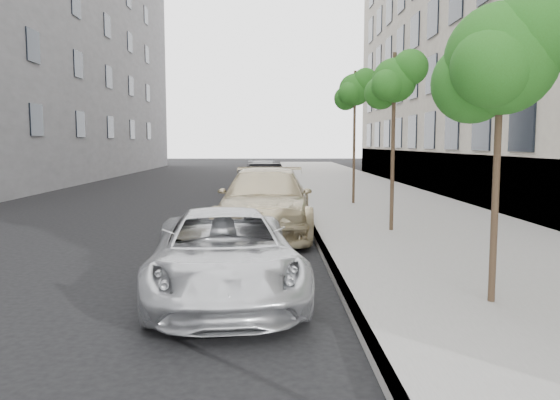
{
  "coord_description": "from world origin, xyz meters",
  "views": [
    {
      "loc": [
        -0.0,
        -6.12,
        2.41
      ],
      "look_at": [
        0.17,
        2.6,
        1.5
      ],
      "focal_mm": 35.0,
      "sensor_mm": 36.0,
      "label": 1
    }
  ],
  "objects_px": {
    "tree_mid": "(395,81)",
    "suv": "(266,201)",
    "minivan": "(224,254)",
    "tree_far": "(356,90)",
    "tree_near": "(503,59)",
    "sedan_blue": "(267,190)",
    "sedan_black": "(266,179)",
    "sedan_rear": "(263,173)"
  },
  "relations": [
    {
      "from": "tree_near",
      "to": "sedan_blue",
      "type": "bearing_deg",
      "value": 105.0
    },
    {
      "from": "sedan_black",
      "to": "tree_far",
      "type": "bearing_deg",
      "value": -67.43
    },
    {
      "from": "tree_near",
      "to": "tree_mid",
      "type": "distance_m",
      "value": 6.51
    },
    {
      "from": "suv",
      "to": "tree_near",
      "type": "bearing_deg",
      "value": -61.95
    },
    {
      "from": "sedan_blue",
      "to": "sedan_rear",
      "type": "distance_m",
      "value": 11.99
    },
    {
      "from": "tree_mid",
      "to": "sedan_blue",
      "type": "distance_m",
      "value": 7.55
    },
    {
      "from": "sedan_rear",
      "to": "suv",
      "type": "bearing_deg",
      "value": -92.34
    },
    {
      "from": "tree_mid",
      "to": "sedan_rear",
      "type": "xyz_separation_m",
      "value": [
        -3.61,
        17.9,
        -3.31
      ]
    },
    {
      "from": "suv",
      "to": "sedan_blue",
      "type": "height_order",
      "value": "suv"
    },
    {
      "from": "tree_far",
      "to": "suv",
      "type": "xyz_separation_m",
      "value": [
        -3.33,
        -6.15,
        -3.52
      ]
    },
    {
      "from": "tree_mid",
      "to": "suv",
      "type": "xyz_separation_m",
      "value": [
        -3.33,
        0.35,
        -3.13
      ]
    },
    {
      "from": "minivan",
      "to": "sedan_rear",
      "type": "xyz_separation_m",
      "value": [
        0.33,
        23.55,
        0.01
      ]
    },
    {
      "from": "tree_far",
      "to": "suv",
      "type": "height_order",
      "value": "tree_far"
    },
    {
      "from": "sedan_blue",
      "to": "suv",
      "type": "bearing_deg",
      "value": -84.26
    },
    {
      "from": "tree_far",
      "to": "tree_near",
      "type": "bearing_deg",
      "value": -90.0
    },
    {
      "from": "suv",
      "to": "sedan_blue",
      "type": "distance_m",
      "value": 5.57
    },
    {
      "from": "minivan",
      "to": "sedan_black",
      "type": "xyz_separation_m",
      "value": [
        0.54,
        17.53,
        0.04
      ]
    },
    {
      "from": "tree_near",
      "to": "tree_far",
      "type": "relative_size",
      "value": 0.86
    },
    {
      "from": "suv",
      "to": "sedan_blue",
      "type": "relative_size",
      "value": 1.49
    },
    {
      "from": "sedan_blue",
      "to": "minivan",
      "type": "bearing_deg",
      "value": -87.33
    },
    {
      "from": "tree_near",
      "to": "sedan_blue",
      "type": "xyz_separation_m",
      "value": [
        -3.33,
        12.42,
        -2.89
      ]
    },
    {
      "from": "minivan",
      "to": "sedan_blue",
      "type": "height_order",
      "value": "sedan_blue"
    },
    {
      "from": "sedan_blue",
      "to": "sedan_rear",
      "type": "height_order",
      "value": "sedan_rear"
    },
    {
      "from": "tree_far",
      "to": "minivan",
      "type": "distance_m",
      "value": 13.3
    },
    {
      "from": "sedan_rear",
      "to": "tree_mid",
      "type": "bearing_deg",
      "value": -81.87
    },
    {
      "from": "suv",
      "to": "sedan_black",
      "type": "height_order",
      "value": "suv"
    },
    {
      "from": "sedan_black",
      "to": "sedan_rear",
      "type": "relative_size",
      "value": 0.91
    },
    {
      "from": "sedan_rear",
      "to": "tree_far",
      "type": "bearing_deg",
      "value": -75.69
    },
    {
      "from": "tree_mid",
      "to": "sedan_blue",
      "type": "height_order",
      "value": "tree_mid"
    },
    {
      "from": "tree_mid",
      "to": "sedan_rear",
      "type": "height_order",
      "value": "tree_mid"
    },
    {
      "from": "tree_far",
      "to": "sedan_black",
      "type": "distance_m",
      "value": 7.35
    },
    {
      "from": "tree_far",
      "to": "minivan",
      "type": "xyz_separation_m",
      "value": [
        -3.95,
        -12.15,
        -3.71
      ]
    },
    {
      "from": "tree_mid",
      "to": "tree_far",
      "type": "bearing_deg",
      "value": 90.0
    },
    {
      "from": "sedan_blue",
      "to": "tree_mid",
      "type": "bearing_deg",
      "value": -54.91
    },
    {
      "from": "minivan",
      "to": "sedan_rear",
      "type": "bearing_deg",
      "value": 83.06
    },
    {
      "from": "sedan_rear",
      "to": "tree_near",
      "type": "bearing_deg",
      "value": -84.86
    },
    {
      "from": "sedan_rear",
      "to": "sedan_black",
      "type": "bearing_deg",
      "value": -91.31
    },
    {
      "from": "minivan",
      "to": "sedan_blue",
      "type": "bearing_deg",
      "value": 80.81
    },
    {
      "from": "minivan",
      "to": "suv",
      "type": "height_order",
      "value": "suv"
    },
    {
      "from": "tree_near",
      "to": "sedan_blue",
      "type": "distance_m",
      "value": 13.17
    },
    {
      "from": "tree_far",
      "to": "sedan_black",
      "type": "xyz_separation_m",
      "value": [
        -3.41,
        5.38,
        -3.67
      ]
    },
    {
      "from": "tree_far",
      "to": "sedan_blue",
      "type": "xyz_separation_m",
      "value": [
        -3.33,
        -0.58,
        -3.7
      ]
    }
  ]
}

